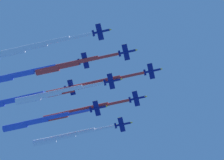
{
  "coord_description": "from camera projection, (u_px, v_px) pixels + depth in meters",
  "views": [
    {
      "loc": [
        58.14,
        74.05,
        -33.51
      ],
      "look_at": [
        0.0,
        0.0,
        206.5
      ],
      "focal_mm": 80.34,
      "sensor_mm": 36.0,
      "label": 1
    }
  ],
  "objects": [
    {
      "name": "jet_lead",
      "position": [
        83.0,
        86.0,
        260.46
      ],
      "size": [
        40.43,
        50.0,
        3.83
      ],
      "color": "navy"
    },
    {
      "name": "jet_port_inner",
      "position": [
        76.0,
        112.0,
        265.16
      ],
      "size": [
        36.93,
        45.94,
        3.84
      ],
      "color": "navy"
    },
    {
      "name": "jet_starboard_inner",
      "position": [
        68.0,
        65.0,
        254.99
      ],
      "size": [
        35.2,
        43.21,
        3.79
      ],
      "color": "navy"
    },
    {
      "name": "jet_port_mid",
      "position": [
        49.0,
        94.0,
        259.12
      ],
      "size": [
        37.77,
        46.01,
        3.87
      ],
      "color": "navy"
    },
    {
      "name": "jet_starboard_mid",
      "position": [
        64.0,
        137.0,
        270.51
      ],
      "size": [
        36.38,
        44.89,
        3.81
      ],
      "color": "navy"
    },
    {
      "name": "jet_port_outer",
      "position": [
        34.0,
        46.0,
        251.29
      ],
      "size": [
        38.64,
        47.3,
        3.82
      ],
      "color": "navy"
    },
    {
      "name": "jet_starboard_outer",
      "position": [
        36.0,
        122.0,
        264.62
      ],
      "size": [
        37.55,
        46.69,
        3.86
      ],
      "color": "navy"
    },
    {
      "name": "jet_trail_port",
      "position": [
        22.0,
        74.0,
        257.03
      ],
      "size": [
        38.46,
        46.81,
        3.83
      ],
      "color": "navy"
    },
    {
      "name": "jet_trail_starboard",
      "position": [
        13.0,
        101.0,
        263.36
      ],
      "size": [
        36.52,
        45.44,
        3.88
      ],
      "color": "navy"
    }
  ]
}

